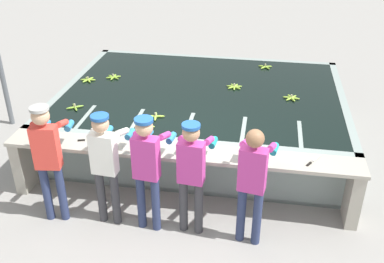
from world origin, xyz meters
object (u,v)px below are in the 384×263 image
(worker_1, at_px, (106,159))
(worker_0, at_px, (48,153))
(banana_bunch_floating_2, at_px, (156,116))
(banana_bunch_floating_6, at_px, (265,67))
(banana_bunch_floating_3, at_px, (113,77))
(banana_bunch_floating_1, at_px, (291,98))
(banana_bunch_floating_7, at_px, (88,80))
(banana_bunch_floating_4, at_px, (234,87))
(worker_2, at_px, (147,164))
(worker_3, at_px, (192,168))
(banana_bunch_floating_0, at_px, (75,107))
(banana_bunch_ledge_0, at_px, (144,144))
(knife_1, at_px, (312,162))
(banana_bunch_floating_5, at_px, (146,126))
(worker_4, at_px, (253,177))
(knife_0, at_px, (87,140))

(worker_1, bearing_deg, worker_0, -174.66)
(banana_bunch_floating_2, relative_size, banana_bunch_floating_6, 1.02)
(banana_bunch_floating_2, distance_m, banana_bunch_floating_3, 1.83)
(banana_bunch_floating_1, bearing_deg, worker_1, -133.93)
(banana_bunch_floating_7, bearing_deg, banana_bunch_floating_4, 2.75)
(worker_1, bearing_deg, worker_2, -3.82)
(worker_3, relative_size, banana_bunch_floating_2, 5.57)
(banana_bunch_floating_0, height_order, banana_bunch_floating_1, same)
(banana_bunch_ledge_0, height_order, knife_1, banana_bunch_ledge_0)
(banana_bunch_floating_7, height_order, banana_bunch_ledge_0, banana_bunch_ledge_0)
(worker_3, distance_m, banana_bunch_floating_3, 3.44)
(worker_2, relative_size, banana_bunch_floating_2, 5.71)
(banana_bunch_floating_4, bearing_deg, banana_bunch_floating_1, -17.65)
(banana_bunch_floating_5, xyz_separation_m, banana_bunch_floating_7, (-1.49, 1.54, 0.00))
(banana_bunch_floating_3, bearing_deg, banana_bunch_ledge_0, -62.38)
(worker_2, distance_m, worker_4, 1.29)
(worker_3, distance_m, worker_4, 0.75)
(knife_0, bearing_deg, banana_bunch_floating_4, 49.92)
(banana_bunch_floating_7, xyz_separation_m, knife_0, (0.79, -2.08, -0.01))
(banana_bunch_floating_3, relative_size, banana_bunch_floating_5, 1.00)
(banana_bunch_floating_2, distance_m, banana_bunch_ledge_0, 0.85)
(worker_4, bearing_deg, worker_0, 179.77)
(worker_0, relative_size, knife_1, 5.37)
(banana_bunch_floating_0, xyz_separation_m, banana_bunch_floating_2, (1.34, -0.09, 0.00))
(worker_2, distance_m, knife_0, 1.19)
(worker_1, xyz_separation_m, banana_bunch_floating_3, (-0.85, 2.83, -0.07))
(worker_0, relative_size, banana_bunch_ledge_0, 5.96)
(worker_3, relative_size, banana_bunch_ledge_0, 5.60)
(banana_bunch_floating_2, relative_size, banana_bunch_floating_3, 1.00)
(knife_0, bearing_deg, knife_1, -0.90)
(knife_1, bearing_deg, banana_bunch_floating_7, 150.97)
(banana_bunch_floating_4, xyz_separation_m, knife_0, (-1.85, -2.20, -0.01))
(worker_2, height_order, banana_bunch_floating_5, worker_2)
(worker_4, bearing_deg, banana_bunch_floating_2, 136.12)
(worker_2, bearing_deg, banana_bunch_floating_6, 71.00)
(worker_0, distance_m, knife_1, 3.35)
(banana_bunch_floating_6, bearing_deg, banana_bunch_floating_1, -71.52)
(worker_1, bearing_deg, banana_bunch_floating_6, 63.85)
(banana_bunch_floating_5, relative_size, knife_0, 0.82)
(worker_4, xyz_separation_m, knife_1, (0.73, 0.58, -0.08))
(knife_0, bearing_deg, banana_bunch_floating_3, 99.32)
(banana_bunch_floating_5, height_order, banana_bunch_floating_7, same)
(worker_1, distance_m, banana_bunch_floating_7, 2.91)
(worker_0, xyz_separation_m, worker_3, (1.83, 0.06, -0.07))
(banana_bunch_floating_1, bearing_deg, banana_bunch_floating_0, -164.50)
(banana_bunch_floating_7, bearing_deg, banana_bunch_floating_1, -2.90)
(banana_bunch_floating_1, relative_size, knife_1, 0.91)
(worker_1, distance_m, knife_0, 0.73)
(worker_1, distance_m, banana_bunch_floating_0, 1.83)
(worker_3, bearing_deg, banana_bunch_floating_4, 84.22)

